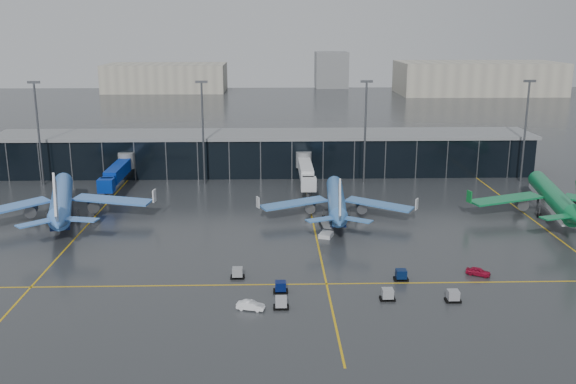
{
  "coord_description": "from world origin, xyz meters",
  "views": [
    {
      "loc": [
        1.52,
        -106.42,
        38.65
      ],
      "look_at": [
        5.0,
        18.0,
        6.0
      ],
      "focal_mm": 40.0,
      "sensor_mm": 36.0,
      "label": 1
    }
  ],
  "objects_px": {
    "airliner_aer_lingus": "(554,186)",
    "service_van_white": "(251,305)",
    "airliner_klm_near": "(336,190)",
    "airliner_arkefly": "(61,188)",
    "service_van_red": "(478,272)",
    "mobile_airstair": "(326,233)",
    "baggage_carts": "(339,288)"
  },
  "relations": [
    {
      "from": "mobile_airstair",
      "to": "airliner_klm_near",
      "type": "bearing_deg",
      "value": 96.02
    },
    {
      "from": "airliner_klm_near",
      "to": "baggage_carts",
      "type": "bearing_deg",
      "value": -91.01
    },
    {
      "from": "airliner_klm_near",
      "to": "airliner_arkefly",
      "type": "bearing_deg",
      "value": -176.05
    },
    {
      "from": "airliner_arkefly",
      "to": "baggage_carts",
      "type": "relative_size",
      "value": 1.28
    },
    {
      "from": "airliner_arkefly",
      "to": "service_van_red",
      "type": "relative_size",
      "value": 11.32
    },
    {
      "from": "airliner_arkefly",
      "to": "mobile_airstair",
      "type": "relative_size",
      "value": 11.46
    },
    {
      "from": "airliner_aer_lingus",
      "to": "mobile_airstair",
      "type": "relative_size",
      "value": 11.13
    },
    {
      "from": "baggage_carts",
      "to": "service_van_red",
      "type": "xyz_separation_m",
      "value": [
        22.78,
        6.22,
        -0.11
      ]
    },
    {
      "from": "airliner_aer_lingus",
      "to": "airliner_klm_near",
      "type": "bearing_deg",
      "value": -169.94
    },
    {
      "from": "mobile_airstair",
      "to": "service_van_red",
      "type": "bearing_deg",
      "value": -21.63
    },
    {
      "from": "airliner_aer_lingus",
      "to": "service_van_white",
      "type": "relative_size",
      "value": 10.59
    },
    {
      "from": "mobile_airstair",
      "to": "airliner_arkefly",
      "type": "bearing_deg",
      "value": -174.0
    },
    {
      "from": "service_van_white",
      "to": "airliner_klm_near",
      "type": "bearing_deg",
      "value": -6.67
    },
    {
      "from": "airliner_arkefly",
      "to": "airliner_aer_lingus",
      "type": "xyz_separation_m",
      "value": [
        100.98,
        -0.27,
        -0.19
      ]
    },
    {
      "from": "baggage_carts",
      "to": "service_van_red",
      "type": "height_order",
      "value": "baggage_carts"
    },
    {
      "from": "mobile_airstair",
      "to": "service_van_white",
      "type": "relative_size",
      "value": 0.95
    },
    {
      "from": "airliner_klm_near",
      "to": "mobile_airstair",
      "type": "distance_m",
      "value": 14.07
    },
    {
      "from": "service_van_red",
      "to": "service_van_white",
      "type": "relative_size",
      "value": 0.96
    },
    {
      "from": "airliner_aer_lingus",
      "to": "service_van_red",
      "type": "xyz_separation_m",
      "value": [
        -25.61,
        -32.26,
        -5.77
      ]
    },
    {
      "from": "airliner_arkefly",
      "to": "service_van_white",
      "type": "xyz_separation_m",
      "value": [
        39.6,
        -44.2,
        -5.96
      ]
    },
    {
      "from": "airliner_arkefly",
      "to": "airliner_aer_lingus",
      "type": "relative_size",
      "value": 1.03
    },
    {
      "from": "airliner_arkefly",
      "to": "baggage_carts",
      "type": "distance_m",
      "value": 65.59
    },
    {
      "from": "airliner_aer_lingus",
      "to": "mobile_airstair",
      "type": "bearing_deg",
      "value": -155.01
    },
    {
      "from": "airliner_klm_near",
      "to": "service_van_red",
      "type": "distance_m",
      "value": 38.22
    },
    {
      "from": "airliner_aer_lingus",
      "to": "baggage_carts",
      "type": "distance_m",
      "value": 62.08
    },
    {
      "from": "service_van_red",
      "to": "service_van_white",
      "type": "xyz_separation_m",
      "value": [
        -35.77,
        -11.66,
        0.0
      ]
    },
    {
      "from": "mobile_airstair",
      "to": "service_van_white",
      "type": "distance_m",
      "value": 34.08
    },
    {
      "from": "airliner_arkefly",
      "to": "service_van_red",
      "type": "height_order",
      "value": "airliner_arkefly"
    },
    {
      "from": "airliner_arkefly",
      "to": "mobile_airstair",
      "type": "bearing_deg",
      "value": -29.3
    },
    {
      "from": "airliner_arkefly",
      "to": "airliner_klm_near",
      "type": "distance_m",
      "value": 55.97
    },
    {
      "from": "airliner_klm_near",
      "to": "service_van_white",
      "type": "bearing_deg",
      "value": -106.35
    },
    {
      "from": "airliner_aer_lingus",
      "to": "mobile_airstair",
      "type": "xyz_separation_m",
      "value": [
        -48.12,
        -12.53,
        -5.65
      ]
    }
  ]
}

